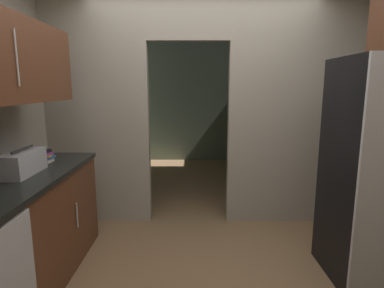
% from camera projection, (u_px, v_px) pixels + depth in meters
% --- Properties ---
extents(kitchen_partition, '(3.54, 0.12, 2.62)m').
position_uv_depth(kitchen_partition, '(205.00, 104.00, 3.55)').
color(kitchen_partition, '#ADA899').
rests_on(kitchen_partition, ground).
extents(adjoining_room_shell, '(3.54, 3.22, 2.62)m').
position_uv_depth(adjoining_room_shell, '(198.00, 101.00, 5.68)').
color(adjoining_room_shell, slate).
rests_on(adjoining_room_shell, ground).
extents(refrigerator, '(0.70, 0.73, 1.80)m').
position_uv_depth(refrigerator, '(378.00, 172.00, 2.50)').
color(refrigerator, black).
rests_on(refrigerator, ground).
extents(lower_cabinet_run, '(0.66, 2.09, 0.91)m').
position_uv_depth(lower_cabinet_run, '(8.00, 244.00, 2.26)').
color(lower_cabinet_run, brown).
rests_on(lower_cabinet_run, ground).
extents(boombox, '(0.17, 0.43, 0.21)m').
position_uv_depth(boombox, '(22.00, 163.00, 2.40)').
color(boombox, '#B2B2B7').
rests_on(boombox, lower_cabinet_run).
extents(book_stack, '(0.16, 0.18, 0.11)m').
position_uv_depth(book_stack, '(43.00, 156.00, 2.79)').
color(book_stack, beige).
rests_on(book_stack, lower_cabinet_run).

